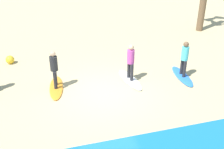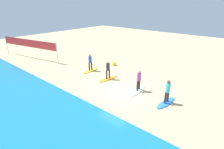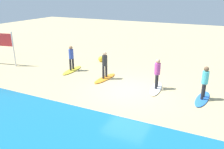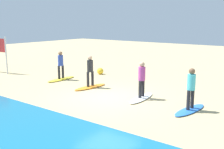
# 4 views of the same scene
# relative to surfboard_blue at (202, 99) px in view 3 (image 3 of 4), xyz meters

# --- Properties ---
(ground_plane) EXTENTS (60.00, 60.00, 0.00)m
(ground_plane) POSITION_rel_surfboard_blue_xyz_m (3.82, 0.42, -0.04)
(ground_plane) COLOR tan
(surfboard_blue) EXTENTS (0.79, 2.15, 0.09)m
(surfboard_blue) POSITION_rel_surfboard_blue_xyz_m (0.00, 0.00, 0.00)
(surfboard_blue) COLOR blue
(surfboard_blue) RESTS_ON ground
(surfer_blue) EXTENTS (0.32, 0.46, 1.64)m
(surfer_blue) POSITION_rel_surfboard_blue_xyz_m (0.00, 0.00, 0.99)
(surfer_blue) COLOR #232328
(surfer_blue) RESTS_ON surfboard_blue
(surfboard_white) EXTENTS (0.79, 2.15, 0.09)m
(surfboard_white) POSITION_rel_surfboard_blue_xyz_m (2.45, -0.32, 0.00)
(surfboard_white) COLOR white
(surfboard_white) RESTS_ON ground
(surfer_white) EXTENTS (0.32, 0.46, 1.64)m
(surfer_white) POSITION_rel_surfboard_blue_xyz_m (2.45, -0.32, 0.99)
(surfer_white) COLOR #232328
(surfer_white) RESTS_ON surfboard_white
(surfboard_orange) EXTENTS (0.80, 2.15, 0.09)m
(surfboard_orange) POSITION_rel_surfboard_blue_xyz_m (5.74, -0.50, 0.00)
(surfboard_orange) COLOR orange
(surfboard_orange) RESTS_ON ground
(surfer_orange) EXTENTS (0.32, 0.46, 1.64)m
(surfer_orange) POSITION_rel_surfboard_blue_xyz_m (5.74, -0.50, 0.99)
(surfer_orange) COLOR #232328
(surfer_orange) RESTS_ON surfboard_orange
(surfboard_yellow) EXTENTS (0.64, 2.12, 0.09)m
(surfboard_yellow) POSITION_rel_surfboard_blue_xyz_m (8.49, -0.94, 0.00)
(surfboard_yellow) COLOR yellow
(surfboard_yellow) RESTS_ON ground
(surfer_yellow) EXTENTS (0.32, 0.46, 1.64)m
(surfer_yellow) POSITION_rel_surfboard_blue_xyz_m (8.49, -0.94, 0.99)
(surfer_yellow) COLOR #232328
(surfer_yellow) RESTS_ON surfboard_yellow
(beach_ball) EXTENTS (0.43, 0.43, 0.43)m
(beach_ball) POSITION_rel_surfboard_blue_xyz_m (7.75, -3.74, 0.17)
(beach_ball) COLOR yellow
(beach_ball) RESTS_ON ground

